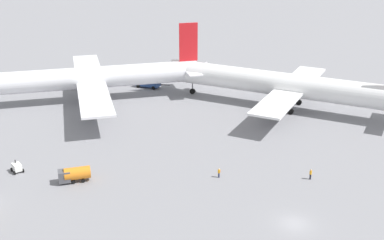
# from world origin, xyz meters

# --- Properties ---
(ground_plane) EXTENTS (600.00, 600.00, 0.00)m
(ground_plane) POSITION_xyz_m (0.00, 0.00, 0.00)
(ground_plane) COLOR gray
(airliner_at_gate_left) EXTENTS (60.76, 49.35, 17.00)m
(airliner_at_gate_left) POSITION_xyz_m (-24.70, 59.07, 5.45)
(airliner_at_gate_left) COLOR silver
(airliner_at_gate_left) RESTS_ON ground
(airliner_being_pushed) EXTENTS (48.27, 43.76, 15.33)m
(airliner_being_pushed) POSITION_xyz_m (17.83, 43.62, 5.27)
(airliner_being_pushed) COLOR white
(airliner_being_pushed) RESTS_ON ground
(pushback_tug) EXTENTS (7.99, 6.81, 3.04)m
(pushback_tug) POSITION_xyz_m (-8.28, 66.19, 1.29)
(pushback_tug) COLOR #2D4C8C
(pushback_tug) RESTS_ON ground
(gse_fuel_bowser_stubby) EXTENTS (4.96, 2.12, 2.40)m
(gse_fuel_bowser_stubby) POSITION_xyz_m (-28.00, 19.61, 1.33)
(gse_fuel_bowser_stubby) COLOR orange
(gse_fuel_bowser_stubby) RESTS_ON ground
(gse_gpu_cart_small) EXTENTS (2.26, 2.54, 1.90)m
(gse_gpu_cart_small) POSITION_xyz_m (-36.88, 25.49, 0.79)
(gse_gpu_cart_small) COLOR silver
(gse_gpu_cart_small) RESTS_ON ground
(ground_crew_ramp_agent_by_cones) EXTENTS (0.38, 0.45, 1.57)m
(ground_crew_ramp_agent_by_cones) POSITION_xyz_m (-5.73, 15.22, 0.82)
(ground_crew_ramp_agent_by_cones) COLOR #2D3351
(ground_crew_ramp_agent_by_cones) RESTS_ON ground
(ground_crew_marshaller_foreground) EXTENTS (0.36, 0.36, 1.74)m
(ground_crew_marshaller_foreground) POSITION_xyz_m (8.03, 10.93, 0.91)
(ground_crew_marshaller_foreground) COLOR black
(ground_crew_marshaller_foreground) RESTS_ON ground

